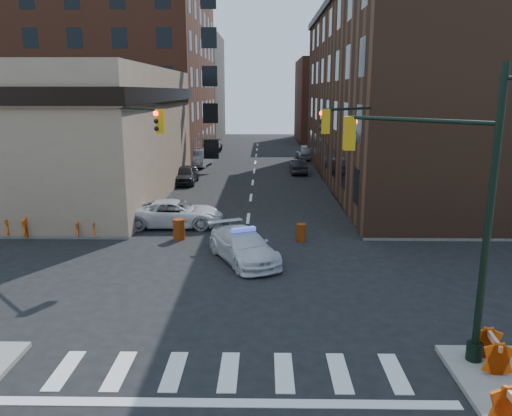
{
  "coord_description": "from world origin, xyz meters",
  "views": [
    {
      "loc": [
        0.94,
        -18.96,
        7.45
      ],
      "look_at": [
        0.58,
        3.35,
        2.2
      ],
      "focal_mm": 35.0,
      "sensor_mm": 36.0,
      "label": 1
    }
  ],
  "objects_px": {
    "parked_car_wfar": "(200,158)",
    "pedestrian_a": "(95,207)",
    "police_car": "(243,246)",
    "barrel_bank": "(179,229)",
    "barricade_nw_a": "(87,228)",
    "barricade_se_a": "(492,351)",
    "pedestrian_b": "(88,217)",
    "pickup": "(176,213)",
    "parked_car_enear": "(298,166)",
    "parked_car_wnear": "(186,175)",
    "barrel_road": "(301,232)"
  },
  "relations": [
    {
      "from": "parked_car_wfar",
      "to": "pedestrian_a",
      "type": "xyz_separation_m",
      "value": [
        -3.3,
        -22.22,
        0.12
      ]
    },
    {
      "from": "police_car",
      "to": "pedestrian_a",
      "type": "xyz_separation_m",
      "value": [
        -8.83,
        6.62,
        0.22
      ]
    },
    {
      "from": "barrel_bank",
      "to": "barricade_nw_a",
      "type": "height_order",
      "value": "barrel_bank"
    },
    {
      "from": "police_car",
      "to": "barricade_nw_a",
      "type": "height_order",
      "value": "police_car"
    },
    {
      "from": "barricade_se_a",
      "to": "barricade_nw_a",
      "type": "relative_size",
      "value": 1.06
    },
    {
      "from": "parked_car_wfar",
      "to": "pedestrian_b",
      "type": "xyz_separation_m",
      "value": [
        -2.73,
        -25.16,
        0.24
      ]
    },
    {
      "from": "pedestrian_a",
      "to": "barricade_se_a",
      "type": "xyz_separation_m",
      "value": [
        15.95,
        -15.56,
        -0.34
      ]
    },
    {
      "from": "pickup",
      "to": "parked_car_enear",
      "type": "distance_m",
      "value": 20.36
    },
    {
      "from": "police_car",
      "to": "parked_car_wfar",
      "type": "distance_m",
      "value": 29.37
    },
    {
      "from": "police_car",
      "to": "pedestrian_b",
      "type": "bearing_deg",
      "value": 130.82
    },
    {
      "from": "parked_car_wnear",
      "to": "pedestrian_b",
      "type": "relative_size",
      "value": 2.45
    },
    {
      "from": "parked_car_enear",
      "to": "barrel_bank",
      "type": "relative_size",
      "value": 3.74
    },
    {
      "from": "barricade_se_a",
      "to": "barrel_bank",
      "type": "bearing_deg",
      "value": 47.04
    },
    {
      "from": "parked_car_wnear",
      "to": "police_car",
      "type": "bearing_deg",
      "value": -73.67
    },
    {
      "from": "police_car",
      "to": "barricade_nw_a",
      "type": "bearing_deg",
      "value": 132.54
    },
    {
      "from": "parked_car_wnear",
      "to": "parked_car_wfar",
      "type": "height_order",
      "value": "parked_car_wfar"
    },
    {
      "from": "parked_car_wnear",
      "to": "barrel_bank",
      "type": "distance_m",
      "value": 15.99
    },
    {
      "from": "parked_car_wnear",
      "to": "barrel_bank",
      "type": "height_order",
      "value": "parked_car_wnear"
    },
    {
      "from": "parked_car_wnear",
      "to": "barricade_nw_a",
      "type": "distance_m",
      "value": 15.98
    },
    {
      "from": "parked_car_wnear",
      "to": "parked_car_wfar",
      "type": "bearing_deg",
      "value": 90.23
    },
    {
      "from": "pedestrian_a",
      "to": "barrel_road",
      "type": "height_order",
      "value": "pedestrian_a"
    },
    {
      "from": "pickup",
      "to": "barrel_road",
      "type": "xyz_separation_m",
      "value": [
        6.86,
        -2.72,
        -0.29
      ]
    },
    {
      "from": "parked_car_wnear",
      "to": "parked_car_enear",
      "type": "height_order",
      "value": "parked_car_wnear"
    },
    {
      "from": "parked_car_wnear",
      "to": "parked_car_enear",
      "type": "xyz_separation_m",
      "value": [
        9.59,
        5.36,
        -0.09
      ]
    },
    {
      "from": "parked_car_wfar",
      "to": "barrel_road",
      "type": "distance_m",
      "value": 27.06
    },
    {
      "from": "pedestrian_b",
      "to": "barrel_road",
      "type": "relative_size",
      "value": 1.99
    },
    {
      "from": "barrel_road",
      "to": "pickup",
      "type": "bearing_deg",
      "value": 158.34
    },
    {
      "from": "pedestrian_b",
      "to": "barricade_nw_a",
      "type": "height_order",
      "value": "pedestrian_b"
    },
    {
      "from": "parked_car_enear",
      "to": "pedestrian_b",
      "type": "relative_size",
      "value": 2.23
    },
    {
      "from": "barrel_road",
      "to": "barrel_bank",
      "type": "xyz_separation_m",
      "value": [
        -6.26,
        0.19,
        0.08
      ]
    },
    {
      "from": "police_car",
      "to": "barrel_road",
      "type": "bearing_deg",
      "value": 22.73
    },
    {
      "from": "parked_car_wnear",
      "to": "barricade_nw_a",
      "type": "xyz_separation_m",
      "value": [
        -2.71,
        -15.75,
        -0.19
      ]
    },
    {
      "from": "parked_car_enear",
      "to": "parked_car_wfar",
      "type": "bearing_deg",
      "value": -25.85
    },
    {
      "from": "barricade_se_a",
      "to": "pickup",
      "type": "bearing_deg",
      "value": 43.31
    },
    {
      "from": "parked_car_wnear",
      "to": "barricade_se_a",
      "type": "height_order",
      "value": "parked_car_wnear"
    },
    {
      "from": "pedestrian_b",
      "to": "barricade_se_a",
      "type": "relative_size",
      "value": 1.54
    },
    {
      "from": "parked_car_wfar",
      "to": "barrel_road",
      "type": "relative_size",
      "value": 5.46
    },
    {
      "from": "barrel_bank",
      "to": "barricade_se_a",
      "type": "distance_m",
      "value": 16.15
    },
    {
      "from": "pickup",
      "to": "barricade_se_a",
      "type": "distance_m",
      "value": 18.51
    },
    {
      "from": "parked_car_wnear",
      "to": "barrel_road",
      "type": "relative_size",
      "value": 4.87
    },
    {
      "from": "parked_car_enear",
      "to": "barrel_bank",
      "type": "height_order",
      "value": "parked_car_enear"
    },
    {
      "from": "parked_car_enear",
      "to": "pedestrian_a",
      "type": "height_order",
      "value": "pedestrian_a"
    },
    {
      "from": "parked_car_wfar",
      "to": "parked_car_enear",
      "type": "distance_m",
      "value": 10.53
    },
    {
      "from": "pickup",
      "to": "barrel_road",
      "type": "relative_size",
      "value": 5.95
    },
    {
      "from": "parked_car_enear",
      "to": "pickup",
      "type": "bearing_deg",
      "value": 65.06
    },
    {
      "from": "parked_car_wnear",
      "to": "barricade_se_a",
      "type": "xyz_separation_m",
      "value": [
        12.64,
        -28.07,
        -0.16
      ]
    },
    {
      "from": "police_car",
      "to": "barrel_bank",
      "type": "xyz_separation_m",
      "value": [
        -3.44,
        3.29,
        -0.17
      ]
    },
    {
      "from": "parked_car_wfar",
      "to": "parked_car_enear",
      "type": "bearing_deg",
      "value": -17.08
    },
    {
      "from": "police_car",
      "to": "barrel_bank",
      "type": "distance_m",
      "value": 4.77
    },
    {
      "from": "barrel_road",
      "to": "parked_car_wfar",
      "type": "bearing_deg",
      "value": 107.95
    }
  ]
}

